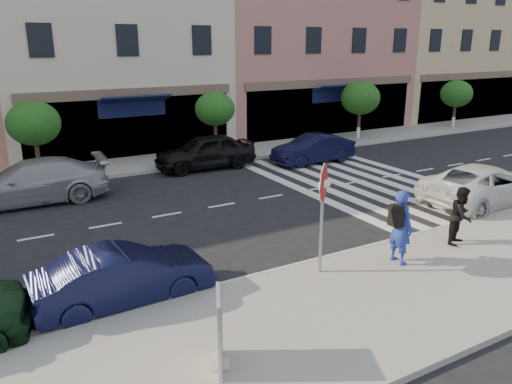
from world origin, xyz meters
The scene contains 19 objects.
ground centered at (0.00, 0.00, 0.00)m, with size 120.00×120.00×0.00m, color black.
sidewalk_near centered at (0.00, -3.75, 0.07)m, with size 60.00×4.50×0.15m, color gray.
sidewalk_far centered at (0.00, 11.00, 0.07)m, with size 60.00×3.00×0.15m, color gray.
building_centre centered at (-0.50, 17.00, 5.50)m, with size 11.00×9.00×11.00m, color beige.
building_east_mid centered at (11.50, 17.00, 6.50)m, with size 13.00×9.00×13.00m, color #AE7467.
building_east_far centered at (24.00, 17.00, 6.00)m, with size 12.00×9.00×12.00m, color #D6B589.
street_tree_wb centered at (-5.00, 10.80, 2.31)m, with size 2.10×2.10×3.06m.
street_tree_c centered at (3.00, 10.80, 2.36)m, with size 1.90×1.90×3.04m.
street_tree_ea centered at (12.00, 10.80, 2.39)m, with size 2.20×2.20×3.19m.
street_tree_eb centered at (20.00, 10.80, 2.22)m, with size 2.00×2.00×2.94m.
stop_sign centered at (-0.35, -2.14, 2.09)m, with size 0.90×0.36×2.69m.
photographer centered at (1.69, -2.65, 1.10)m, with size 0.69×0.45×1.89m, color #213598.
walker centered at (4.03, -2.58, 0.95)m, with size 0.78×0.61×1.60m, color black.
poster_board centered at (-4.03, -4.23, 0.82)m, with size 0.42×0.84×1.37m.
car_near_mid centered at (-4.76, -1.00, 0.63)m, with size 1.34×3.84×1.26m, color black.
car_near_right centered at (8.06, -0.40, 0.70)m, with size 2.32×5.04×1.40m, color silver.
car_far_left centered at (-5.64, 7.60, 0.75)m, with size 2.11×5.19×1.51m, color #9A9A9F.
car_far_mid centered at (1.68, 9.10, 0.76)m, with size 1.80×4.48×1.53m, color black.
car_far_right centered at (6.50, 7.60, 0.66)m, with size 1.40×4.01×1.32m, color black.
Camera 1 is at (-7.11, -10.87, 5.49)m, focal length 35.00 mm.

